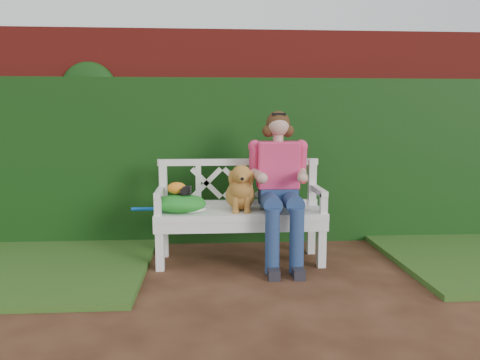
{
  "coord_description": "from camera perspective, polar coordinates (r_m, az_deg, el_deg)",
  "views": [
    {
      "loc": [
        -0.57,
        -3.17,
        1.3
      ],
      "look_at": [
        -0.29,
        0.95,
        0.75
      ],
      "focal_mm": 35.0,
      "sensor_mm": 36.0,
      "label": 1
    }
  ],
  "objects": [
    {
      "name": "garden_bench",
      "position": [
        4.26,
        0.0,
        -6.81
      ],
      "size": [
        1.62,
        0.7,
        0.48
      ],
      "primitive_type": null,
      "rotation": [
        0.0,
        0.0,
        -0.06
      ],
      "color": "white",
      "rests_on": "ground"
    },
    {
      "name": "green_bag",
      "position": [
        4.14,
        -7.31,
        -2.81
      ],
      "size": [
        0.48,
        0.39,
        0.15
      ],
      "primitive_type": null,
      "rotation": [
        0.0,
        0.0,
        -0.09
      ],
      "color": "#2E9323",
      "rests_on": "garden_bench"
    },
    {
      "name": "brick_wall",
      "position": [
        5.11,
        2.5,
        5.34
      ],
      "size": [
        10.0,
        0.3,
        2.2
      ],
      "primitive_type": "cube",
      "color": "maroon",
      "rests_on": "ground"
    },
    {
      "name": "baseball_glove",
      "position": [
        4.14,
        -7.71,
        -0.99
      ],
      "size": [
        0.19,
        0.16,
        0.11
      ],
      "primitive_type": "ellipsoid",
      "rotation": [
        0.0,
        0.0,
        0.22
      ],
      "color": "orange",
      "rests_on": "green_bag"
    },
    {
      "name": "seated_woman",
      "position": [
        4.2,
        4.69,
        -1.23
      ],
      "size": [
        0.76,
        0.88,
        1.32
      ],
      "primitive_type": null,
      "rotation": [
        0.0,
        0.0,
        -0.31
      ],
      "color": "#D53642",
      "rests_on": "ground"
    },
    {
      "name": "ground",
      "position": [
        3.47,
        5.97,
        -14.44
      ],
      "size": [
        60.0,
        60.0,
        0.0
      ],
      "primitive_type": "plane",
      "color": "#321A0F"
    },
    {
      "name": "camera_item",
      "position": [
        4.13,
        -6.76,
        -1.21
      ],
      "size": [
        0.12,
        0.09,
        0.07
      ],
      "primitive_type": "cube",
      "rotation": [
        0.0,
        0.0,
        -0.1
      ],
      "color": "black",
      "rests_on": "green_bag"
    },
    {
      "name": "ivy_hedge",
      "position": [
        4.91,
        2.77,
        2.32
      ],
      "size": [
        10.0,
        0.18,
        1.7
      ],
      "primitive_type": "cube",
      "color": "#113A0C",
      "rests_on": "ground"
    },
    {
      "name": "tennis_racket",
      "position": [
        4.21,
        -7.09,
        -3.47
      ],
      "size": [
        0.74,
        0.43,
        0.03
      ],
      "primitive_type": null,
      "rotation": [
        0.0,
        0.0,
        -0.21
      ],
      "color": "white",
      "rests_on": "garden_bench"
    },
    {
      "name": "dog",
      "position": [
        4.15,
        0.06,
        -0.84
      ],
      "size": [
        0.36,
        0.44,
        0.42
      ],
      "primitive_type": null,
      "rotation": [
        0.0,
        0.0,
        -0.22
      ],
      "color": "brown",
      "rests_on": "garden_bench"
    }
  ]
}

